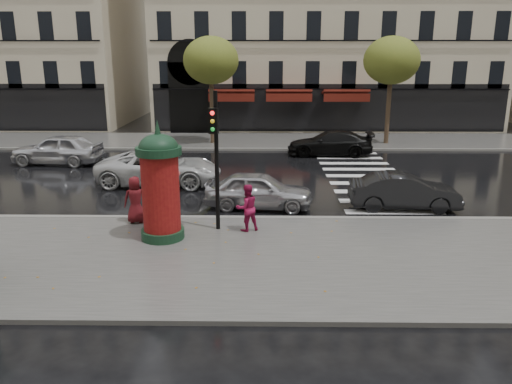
{
  "coord_description": "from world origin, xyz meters",
  "views": [
    {
      "loc": [
        1.17,
        -13.41,
        5.58
      ],
      "look_at": [
        0.97,
        1.5,
        1.44
      ],
      "focal_mm": 35.0,
      "sensor_mm": 36.0,
      "label": 1
    }
  ],
  "objects_px": {
    "morris_column": "(160,183)",
    "traffic_light": "(216,148)",
    "car_silver": "(259,190)",
    "woman_red": "(247,208)",
    "man_burgundy": "(135,200)",
    "car_black": "(330,143)",
    "car_darkgrey": "(404,192)",
    "car_white": "(160,168)",
    "woman_umbrella": "(163,188)",
    "car_far_silver": "(58,149)"
  },
  "relations": [
    {
      "from": "man_burgundy",
      "to": "morris_column",
      "type": "height_order",
      "value": "morris_column"
    },
    {
      "from": "woman_umbrella",
      "to": "traffic_light",
      "type": "xyz_separation_m",
      "value": [
        1.65,
        0.23,
        1.24
      ]
    },
    {
      "from": "woman_umbrella",
      "to": "traffic_light",
      "type": "height_order",
      "value": "traffic_light"
    },
    {
      "from": "car_silver",
      "to": "woman_umbrella",
      "type": "bearing_deg",
      "value": 141.33
    },
    {
      "from": "woman_umbrella",
      "to": "woman_red",
      "type": "height_order",
      "value": "woman_umbrella"
    },
    {
      "from": "woman_red",
      "to": "car_black",
      "type": "height_order",
      "value": "woman_red"
    },
    {
      "from": "car_black",
      "to": "car_silver",
      "type": "bearing_deg",
      "value": -17.92
    },
    {
      "from": "traffic_light",
      "to": "car_darkgrey",
      "type": "distance_m",
      "value": 7.53
    },
    {
      "from": "woman_red",
      "to": "car_silver",
      "type": "xyz_separation_m",
      "value": [
        0.35,
        2.82,
        -0.2
      ]
    },
    {
      "from": "morris_column",
      "to": "traffic_light",
      "type": "xyz_separation_m",
      "value": [
        1.6,
        0.77,
        0.93
      ]
    },
    {
      "from": "woman_red",
      "to": "car_silver",
      "type": "relative_size",
      "value": 0.38
    },
    {
      "from": "woman_red",
      "to": "car_black",
      "type": "bearing_deg",
      "value": -132.9
    },
    {
      "from": "man_burgundy",
      "to": "car_white",
      "type": "relative_size",
      "value": 0.29
    },
    {
      "from": "man_burgundy",
      "to": "car_black",
      "type": "distance_m",
      "value": 14.58
    },
    {
      "from": "woman_umbrella",
      "to": "car_darkgrey",
      "type": "bearing_deg",
      "value": 19.45
    },
    {
      "from": "man_burgundy",
      "to": "car_darkgrey",
      "type": "bearing_deg",
      "value": -179.69
    },
    {
      "from": "car_darkgrey",
      "to": "car_white",
      "type": "relative_size",
      "value": 0.74
    },
    {
      "from": "traffic_light",
      "to": "car_black",
      "type": "distance_m",
      "value": 14.05
    },
    {
      "from": "morris_column",
      "to": "car_darkgrey",
      "type": "xyz_separation_m",
      "value": [
        8.3,
        3.49,
        -1.2
      ]
    },
    {
      "from": "car_silver",
      "to": "car_white",
      "type": "bearing_deg",
      "value": 57.96
    },
    {
      "from": "woman_red",
      "to": "man_burgundy",
      "type": "bearing_deg",
      "value": -35.85
    },
    {
      "from": "woman_red",
      "to": "car_white",
      "type": "xyz_separation_m",
      "value": [
        -4.03,
        6.26,
        -0.13
      ]
    },
    {
      "from": "car_white",
      "to": "car_far_silver",
      "type": "distance_m",
      "value": 7.41
    },
    {
      "from": "traffic_light",
      "to": "car_darkgrey",
      "type": "bearing_deg",
      "value": 22.1
    },
    {
      "from": "woman_umbrella",
      "to": "car_far_silver",
      "type": "bearing_deg",
      "value": 125.71
    },
    {
      "from": "woman_red",
      "to": "car_darkgrey",
      "type": "bearing_deg",
      "value": -178.6
    },
    {
      "from": "woman_red",
      "to": "traffic_light",
      "type": "bearing_deg",
      "value": -28.41
    },
    {
      "from": "man_burgundy",
      "to": "morris_column",
      "type": "bearing_deg",
      "value": 116.88
    },
    {
      "from": "woman_umbrella",
      "to": "car_silver",
      "type": "distance_m",
      "value": 4.29
    },
    {
      "from": "woman_red",
      "to": "morris_column",
      "type": "bearing_deg",
      "value": -9.04
    },
    {
      "from": "car_darkgrey",
      "to": "car_black",
      "type": "height_order",
      "value": "car_black"
    },
    {
      "from": "car_white",
      "to": "car_black",
      "type": "bearing_deg",
      "value": -49.74
    },
    {
      "from": "woman_umbrella",
      "to": "car_black",
      "type": "bearing_deg",
      "value": 62.16
    },
    {
      "from": "traffic_light",
      "to": "car_white",
      "type": "height_order",
      "value": "traffic_light"
    },
    {
      "from": "traffic_light",
      "to": "woman_red",
      "type": "bearing_deg",
      "value": -3.92
    },
    {
      "from": "car_darkgrey",
      "to": "car_black",
      "type": "relative_size",
      "value": 0.84
    },
    {
      "from": "man_burgundy",
      "to": "car_silver",
      "type": "relative_size",
      "value": 0.39
    },
    {
      "from": "morris_column",
      "to": "traffic_light",
      "type": "distance_m",
      "value": 2.01
    },
    {
      "from": "woman_red",
      "to": "woman_umbrella",
      "type": "bearing_deg",
      "value": -20.9
    },
    {
      "from": "car_silver",
      "to": "car_black",
      "type": "bearing_deg",
      "value": -15.28
    },
    {
      "from": "man_burgundy",
      "to": "traffic_light",
      "type": "height_order",
      "value": "traffic_light"
    },
    {
      "from": "woman_umbrella",
      "to": "morris_column",
      "type": "height_order",
      "value": "morris_column"
    },
    {
      "from": "car_silver",
      "to": "car_white",
      "type": "relative_size",
      "value": 0.74
    },
    {
      "from": "woman_red",
      "to": "car_black",
      "type": "relative_size",
      "value": 0.32
    },
    {
      "from": "car_silver",
      "to": "car_black",
      "type": "height_order",
      "value": "car_black"
    },
    {
      "from": "car_silver",
      "to": "woman_red",
      "type": "bearing_deg",
      "value": 179.0
    },
    {
      "from": "man_burgundy",
      "to": "car_white",
      "type": "height_order",
      "value": "man_burgundy"
    },
    {
      "from": "man_burgundy",
      "to": "car_far_silver",
      "type": "height_order",
      "value": "man_burgundy"
    },
    {
      "from": "morris_column",
      "to": "car_far_silver",
      "type": "relative_size",
      "value": 0.79
    },
    {
      "from": "morris_column",
      "to": "car_far_silver",
      "type": "distance_m",
      "value": 13.51
    }
  ]
}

